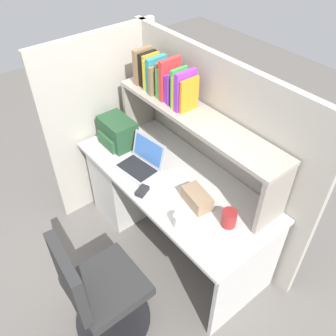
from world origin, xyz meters
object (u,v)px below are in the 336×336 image
(backpack, at_px, (117,132))
(tissue_box, at_px, (197,198))
(office_chair, at_px, (100,295))
(paper_cup, at_px, (179,221))
(laptop, at_px, (142,162))
(computer_mouse, at_px, (142,191))
(snack_canister, at_px, (229,218))

(backpack, relative_size, tissue_box, 1.36)
(backpack, distance_m, office_chair, 1.23)
(office_chair, bearing_deg, paper_cup, -94.94)
(backpack, height_order, paper_cup, backpack)
(laptop, height_order, paper_cup, laptop)
(paper_cup, height_order, tissue_box, paper_cup)
(laptop, height_order, backpack, backpack)
(laptop, bearing_deg, paper_cup, -13.86)
(computer_mouse, distance_m, office_chair, 0.72)
(computer_mouse, distance_m, tissue_box, 0.38)
(computer_mouse, height_order, office_chair, office_chair)
(tissue_box, distance_m, office_chair, 0.87)
(snack_canister, height_order, office_chair, office_chair)
(snack_canister, bearing_deg, tissue_box, -172.16)
(tissue_box, xyz_separation_m, snack_canister, (0.26, 0.04, 0.01))
(laptop, distance_m, tissue_box, 0.54)
(paper_cup, relative_size, office_chair, 0.12)
(paper_cup, bearing_deg, backpack, 169.98)
(backpack, bearing_deg, paper_cup, -10.02)
(backpack, bearing_deg, computer_mouse, -17.02)
(laptop, distance_m, office_chair, 0.96)
(paper_cup, relative_size, tissue_box, 0.49)
(computer_mouse, bearing_deg, backpack, 138.93)
(laptop, bearing_deg, snack_canister, 7.35)
(laptop, xyz_separation_m, computer_mouse, (0.22, -0.16, -0.03))
(computer_mouse, bearing_deg, snack_canister, 0.44)
(laptop, xyz_separation_m, backpack, (-0.36, 0.02, 0.06))
(tissue_box, xyz_separation_m, office_chair, (-0.02, -0.78, -0.39))
(computer_mouse, height_order, snack_canister, snack_canister)
(tissue_box, height_order, snack_canister, snack_canister)
(paper_cup, relative_size, snack_canister, 0.93)
(backpack, relative_size, office_chair, 0.32)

